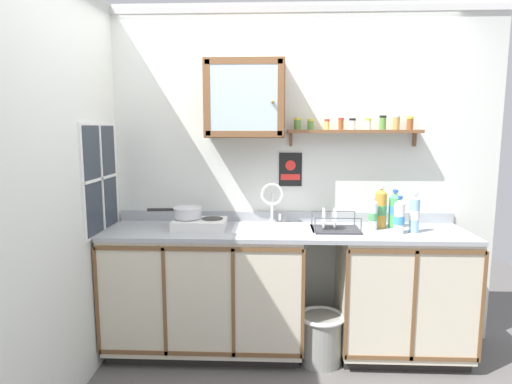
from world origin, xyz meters
name	(u,v)px	position (x,y,z in m)	size (l,w,h in m)	color
floor	(285,374)	(0.00, 0.00, 0.00)	(5.62, 5.62, 0.00)	#565451
back_wall	(285,176)	(0.00, 0.60, 1.30)	(3.22, 0.07, 2.58)	silver
side_wall_left	(59,194)	(-1.34, -0.31, 1.29)	(0.05, 3.38, 2.58)	silver
lower_cabinet_run	(205,292)	(-0.59, 0.30, 0.46)	(1.43, 0.57, 0.91)	black
lower_cabinet_run_right	(401,295)	(0.85, 0.30, 0.46)	(0.91, 0.57, 0.91)	black
countertop	(286,232)	(0.00, 0.30, 0.93)	(2.58, 0.59, 0.03)	#9EA3A8
backsplash	(285,217)	(0.00, 0.57, 0.98)	(2.58, 0.02, 0.08)	#9EA3A8
sink	(273,230)	(-0.09, 0.33, 0.93)	(0.58, 0.41, 0.43)	silver
hot_plate_stove	(200,224)	(-0.62, 0.30, 0.98)	(0.38, 0.26, 0.07)	silver
saucepan	(187,212)	(-0.72, 0.32, 1.06)	(0.39, 0.21, 0.08)	silver
bottle_water_blue_0	(415,214)	(0.90, 0.25, 1.08)	(0.07, 0.07, 0.29)	#8CB7E0
bottle_opaque_white_1	(399,217)	(0.78, 0.22, 1.06)	(0.07, 0.07, 0.26)	white
bottle_juice_amber_2	(381,208)	(0.70, 0.40, 1.09)	(0.09, 0.09, 0.31)	gold
bottle_soda_green_3	(395,210)	(0.80, 0.41, 1.07)	(0.09, 0.09, 0.28)	#4CB266
bottle_water_clear_4	(373,215)	(0.62, 0.32, 1.06)	(0.06, 0.06, 0.25)	silver
dish_rack	(334,226)	(0.34, 0.29, 0.97)	(0.34, 0.27, 0.16)	#333338
wall_cabinet	(245,99)	(-0.30, 0.45, 1.88)	(0.58, 0.28, 0.56)	brown
spice_shelf	(355,129)	(0.51, 0.51, 1.66)	(0.99, 0.14, 0.23)	brown
warning_sign	(290,170)	(0.04, 0.57, 1.35)	(0.17, 0.01, 0.26)	black
window	(100,178)	(-1.31, 0.22, 1.32)	(0.03, 0.58, 0.78)	#262D38
trash_bin	(321,337)	(0.26, 0.17, 0.19)	(0.33, 0.33, 0.36)	gray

